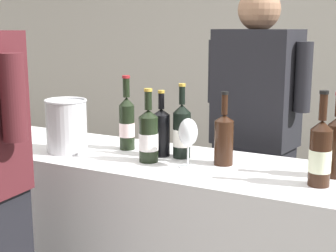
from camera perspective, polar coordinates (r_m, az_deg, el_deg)
name	(u,v)px	position (r m, az deg, el deg)	size (l,w,h in m)	color
wall_back	(293,35)	(4.53, 14.50, 10.30)	(8.00, 0.10, 2.80)	beige
counter	(152,252)	(2.32, -1.87, -14.58)	(1.94, 0.56, 0.91)	white
wine_bottle_1	(320,153)	(1.83, 17.51, -3.07)	(0.08, 0.08, 0.35)	black
wine_bottle_2	(182,131)	(2.13, 1.64, -0.64)	(0.08, 0.08, 0.33)	black
wine_bottle_3	(127,122)	(2.28, -4.87, 0.42)	(0.07, 0.07, 0.35)	black
wine_bottle_4	(2,118)	(2.57, -18.99, 0.88)	(0.07, 0.07, 0.31)	black
wine_bottle_5	(224,138)	(2.03, 6.60, -1.42)	(0.08, 0.08, 0.31)	black
wine_bottle_6	(148,136)	(2.06, -2.31, -1.15)	(0.08, 0.08, 0.32)	black
wine_bottle_7	(161,131)	(2.16, -0.79, -0.58)	(0.08, 0.08, 0.30)	black
wine_glass	(188,134)	(1.98, 2.39, -0.95)	(0.08, 0.08, 0.20)	silver
ice_bucket	(67,125)	(2.28, -11.88, 0.08)	(0.19, 0.19, 0.25)	silver
person_server	(254,155)	(2.58, 10.09, -3.36)	(0.56, 0.31, 1.67)	black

